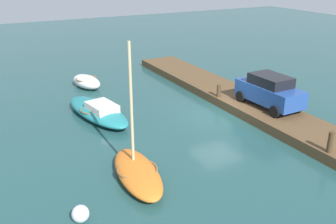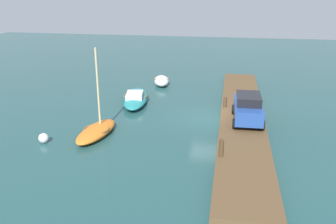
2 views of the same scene
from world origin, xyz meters
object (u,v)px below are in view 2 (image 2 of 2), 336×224
at_px(mooring_post_mid_west, 225,102).
at_px(marker_buoy, 44,138).
at_px(motorboat_teal, 135,98).
at_px(dinghy_white, 162,81).
at_px(rowboat_orange, 96,131).
at_px(mooring_post_west, 221,148).
at_px(parked_car, 248,108).

distance_m(mooring_post_mid_west, marker_buoy, 12.58).
xyz_separation_m(motorboat_teal, mooring_post_mid_west, (-1.41, -7.04, 0.48)).
xyz_separation_m(dinghy_white, marker_buoy, (-13.99, 4.44, -0.13)).
xyz_separation_m(rowboat_orange, mooring_post_west, (-2.59, -7.72, 0.61)).
bearing_deg(dinghy_white, mooring_post_mid_west, -150.83).
relative_size(motorboat_teal, parked_car, 1.50).
bearing_deg(motorboat_teal, mooring_post_west, -152.93).
xyz_separation_m(rowboat_orange, marker_buoy, (-1.52, 2.72, -0.06)).
bearing_deg(rowboat_orange, dinghy_white, -0.47).
bearing_deg(motorboat_teal, mooring_post_mid_west, -110.84).
bearing_deg(mooring_post_mid_west, dinghy_white, 40.66).
height_order(mooring_post_west, parked_car, parked_car).
relative_size(rowboat_orange, mooring_post_mid_west, 7.19).
xyz_separation_m(motorboat_teal, mooring_post_west, (-9.49, -7.04, 0.57)).
relative_size(mooring_post_mid_west, marker_buoy, 1.26).
height_order(mooring_post_mid_west, marker_buoy, mooring_post_mid_west).
bearing_deg(marker_buoy, parked_car, -70.00).
relative_size(motorboat_teal, marker_buoy, 10.01).
bearing_deg(motorboat_teal, rowboat_orange, 164.86).
height_order(dinghy_white, parked_car, parked_car).
relative_size(dinghy_white, parked_car, 0.78).
bearing_deg(parked_car, marker_buoy, 108.73).
distance_m(parked_car, marker_buoy, 12.73).
xyz_separation_m(rowboat_orange, parked_car, (2.82, -9.20, 1.07)).
relative_size(dinghy_white, mooring_post_mid_west, 4.10).
relative_size(dinghy_white, motorboat_teal, 0.52).
distance_m(motorboat_teal, parked_car, 9.50).
height_order(dinghy_white, mooring_post_mid_west, mooring_post_mid_west).
relative_size(dinghy_white, mooring_post_west, 3.31).
height_order(motorboat_teal, mooring_post_west, mooring_post_west).
relative_size(rowboat_orange, mooring_post_west, 5.82).
height_order(rowboat_orange, marker_buoy, rowboat_orange).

